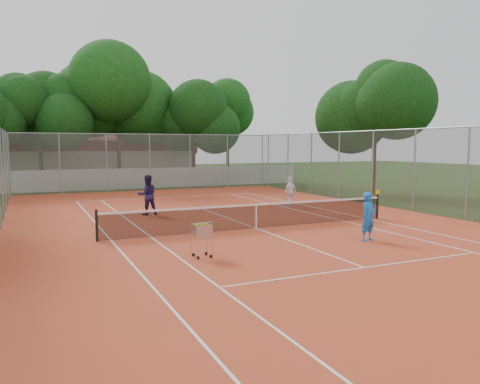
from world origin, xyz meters
name	(u,v)px	position (x,y,z in m)	size (l,w,h in m)	color
ground	(256,229)	(0.00, 0.00, 0.00)	(120.00, 120.00, 0.00)	#17330E
court_pad	(256,229)	(0.00, 0.00, 0.01)	(18.00, 34.00, 0.02)	#C14625
court_lines	(256,228)	(0.00, 0.00, 0.02)	(10.98, 23.78, 0.01)	white
tennis_net	(256,216)	(0.00, 0.00, 0.51)	(11.88, 0.10, 0.98)	black
perimeter_fence	(256,177)	(0.00, 0.00, 2.00)	(18.00, 34.00, 4.00)	slate
boundary_wall	(144,178)	(0.00, 19.00, 0.75)	(26.00, 0.30, 1.50)	silver
clubhouse	(97,156)	(-2.00, 29.00, 2.20)	(16.40, 9.00, 4.40)	beige
tropical_trees	(134,123)	(0.00, 22.00, 5.00)	(29.00, 19.00, 10.00)	black
player_near	(369,217)	(2.40, -3.65, 0.84)	(0.60, 0.39, 1.64)	blue
player_far_left	(147,195)	(-2.98, 5.25, 0.94)	(0.90, 0.70, 1.84)	#1F1745
player_far_right	(290,192)	(4.46, 4.98, 0.81)	(0.92, 0.38, 1.57)	white
ball_hopper	(202,239)	(-3.50, -3.56, 0.55)	(0.51, 0.51, 1.06)	#BCBBC3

